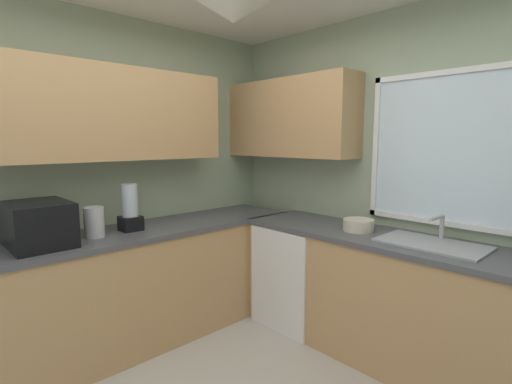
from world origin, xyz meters
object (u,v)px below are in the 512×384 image
microwave (38,224)px  kettle (94,222)px  dishwasher (299,274)px  blender_appliance (130,210)px  sink_assembly (432,243)px  bowl (358,225)px

microwave → kettle: microwave is taller
dishwasher → blender_appliance: (-0.66, -1.23, 0.64)m
dishwasher → kettle: size_ratio=3.98×
kettle → sink_assembly: kettle is taller
dishwasher → bowl: 0.76m
dishwasher → sink_assembly: sink_assembly is taller
sink_assembly → blender_appliance: (-1.76, -1.27, 0.15)m
sink_assembly → bowl: 0.55m
dishwasher → bowl: bowl is taller
kettle → blender_appliance: (-0.02, 0.28, 0.05)m
microwave → blender_appliance: size_ratio=1.33×
dishwasher → bowl: bearing=3.1°
bowl → blender_appliance: 1.75m
dishwasher → kettle: kettle is taller
microwave → blender_appliance: blender_appliance is taller
microwave → sink_assembly: bearing=47.1°
bowl → kettle: bearing=-127.7°
bowl → blender_appliance: bearing=-133.8°
dishwasher → microwave: (-0.66, -1.86, 0.63)m
dishwasher → sink_assembly: (1.10, 0.04, 0.49)m
bowl → dishwasher: bearing=-176.9°
kettle → sink_assembly: (1.74, 1.55, -0.10)m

